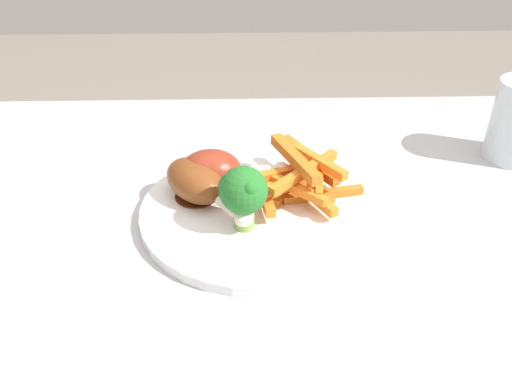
{
  "coord_description": "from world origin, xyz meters",
  "views": [
    {
      "loc": [
        0.06,
        0.45,
        1.11
      ],
      "look_at": [
        0.04,
        -0.03,
        0.78
      ],
      "focal_mm": 38.17,
      "sensor_mm": 36.0,
      "label": 1
    }
  ],
  "objects_px": {
    "broccoli_floret_front": "(242,191)",
    "carrot_fries_pile": "(298,178)",
    "chicken_drumstick_near": "(198,183)",
    "dinner_plate": "(256,212)",
    "chicken_drumstick_far": "(215,171)",
    "dining_table": "(294,315)"
  },
  "relations": [
    {
      "from": "dining_table",
      "to": "dinner_plate",
      "type": "distance_m",
      "value": 0.14
    },
    {
      "from": "dinner_plate",
      "to": "chicken_drumstick_near",
      "type": "xyz_separation_m",
      "value": [
        0.06,
        -0.02,
        0.03
      ]
    },
    {
      "from": "carrot_fries_pile",
      "to": "chicken_drumstick_far",
      "type": "xyz_separation_m",
      "value": [
        0.09,
        -0.01,
        0.0
      ]
    },
    {
      "from": "dining_table",
      "to": "broccoli_floret_front",
      "type": "bearing_deg",
      "value": -2.6
    },
    {
      "from": "broccoli_floret_front",
      "to": "chicken_drumstick_far",
      "type": "height_order",
      "value": "broccoli_floret_front"
    },
    {
      "from": "carrot_fries_pile",
      "to": "chicken_drumstick_far",
      "type": "relative_size",
      "value": 1.29
    },
    {
      "from": "dining_table",
      "to": "chicken_drumstick_near",
      "type": "xyz_separation_m",
      "value": [
        0.11,
        -0.05,
        0.15
      ]
    },
    {
      "from": "broccoli_floret_front",
      "to": "dining_table",
      "type": "bearing_deg",
      "value": 177.4
    },
    {
      "from": "broccoli_floret_front",
      "to": "carrot_fries_pile",
      "type": "relative_size",
      "value": 0.43
    },
    {
      "from": "dining_table",
      "to": "broccoli_floret_front",
      "type": "xyz_separation_m",
      "value": [
        0.06,
        -0.0,
        0.18
      ]
    },
    {
      "from": "dining_table",
      "to": "carrot_fries_pile",
      "type": "bearing_deg",
      "value": -93.29
    },
    {
      "from": "dinner_plate",
      "to": "dining_table",
      "type": "bearing_deg",
      "value": 141.63
    },
    {
      "from": "dinner_plate",
      "to": "chicken_drumstick_far",
      "type": "xyz_separation_m",
      "value": [
        0.05,
        -0.04,
        0.03
      ]
    },
    {
      "from": "dinner_plate",
      "to": "chicken_drumstick_near",
      "type": "relative_size",
      "value": 2.02
    },
    {
      "from": "dining_table",
      "to": "chicken_drumstick_far",
      "type": "distance_m",
      "value": 0.19
    },
    {
      "from": "broccoli_floret_front",
      "to": "chicken_drumstick_near",
      "type": "bearing_deg",
      "value": -46.1
    },
    {
      "from": "dinner_plate",
      "to": "carrot_fries_pile",
      "type": "height_order",
      "value": "carrot_fries_pile"
    },
    {
      "from": "dinner_plate",
      "to": "chicken_drumstick_far",
      "type": "bearing_deg",
      "value": -39.1
    },
    {
      "from": "broccoli_floret_front",
      "to": "carrot_fries_pile",
      "type": "height_order",
      "value": "broccoli_floret_front"
    },
    {
      "from": "broccoli_floret_front",
      "to": "chicken_drumstick_near",
      "type": "xyz_separation_m",
      "value": [
        0.05,
        -0.05,
        -0.02
      ]
    },
    {
      "from": "chicken_drumstick_near",
      "to": "chicken_drumstick_far",
      "type": "distance_m",
      "value": 0.03
    },
    {
      "from": "carrot_fries_pile",
      "to": "chicken_drumstick_near",
      "type": "xyz_separation_m",
      "value": [
        0.11,
        0.01,
        0.0
      ]
    }
  ]
}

